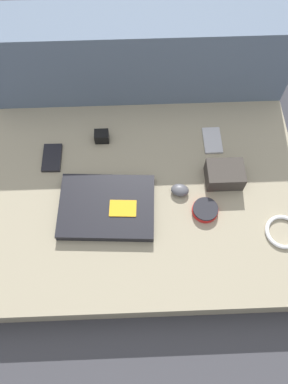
% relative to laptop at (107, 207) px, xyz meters
% --- Properties ---
extents(ground_plane, '(8.00, 8.00, 0.00)m').
position_rel_laptop_xyz_m(ground_plane, '(0.13, 0.05, -0.12)').
color(ground_plane, '#38383D').
extents(couch_seat, '(1.11, 0.79, 0.11)m').
position_rel_laptop_xyz_m(couch_seat, '(0.13, 0.05, -0.07)').
color(couch_seat, gray).
rests_on(couch_seat, ground_plane).
extents(couch_backrest, '(1.11, 0.20, 0.43)m').
position_rel_laptop_xyz_m(couch_backrest, '(0.13, 0.55, 0.09)').
color(couch_backrest, slate).
rests_on(couch_backrest, ground_plane).
extents(laptop, '(0.33, 0.25, 0.03)m').
position_rel_laptop_xyz_m(laptop, '(0.00, 0.00, 0.00)').
color(laptop, black).
rests_on(laptop, couch_seat).
extents(computer_mouse, '(0.07, 0.06, 0.03)m').
position_rel_laptop_xyz_m(computer_mouse, '(0.25, 0.05, -0.00)').
color(computer_mouse, '#4C4C51').
rests_on(computer_mouse, couch_seat).
extents(speaker_puck, '(0.09, 0.09, 0.02)m').
position_rel_laptop_xyz_m(speaker_puck, '(0.33, -0.02, -0.00)').
color(speaker_puck, red).
rests_on(speaker_puck, couch_seat).
extents(phone_silver, '(0.07, 0.12, 0.01)m').
position_rel_laptop_xyz_m(phone_silver, '(-0.20, 0.21, -0.01)').
color(phone_silver, black).
rests_on(phone_silver, couch_seat).
extents(phone_black, '(0.07, 0.11, 0.01)m').
position_rel_laptop_xyz_m(phone_black, '(0.39, 0.26, -0.01)').
color(phone_black, '#B7B7BC').
rests_on(phone_black, couch_seat).
extents(camera_pouch, '(0.13, 0.10, 0.07)m').
position_rel_laptop_xyz_m(camera_pouch, '(0.41, 0.10, 0.02)').
color(camera_pouch, '#38332D').
rests_on(camera_pouch, couch_seat).
extents(charger_brick, '(0.05, 0.04, 0.04)m').
position_rel_laptop_xyz_m(charger_brick, '(-0.02, 0.29, 0.01)').
color(charger_brick, black).
rests_on(charger_brick, couch_seat).
extents(cable_coil, '(0.12, 0.12, 0.01)m').
position_rel_laptop_xyz_m(cable_coil, '(0.58, -0.11, -0.01)').
color(cable_coil, white).
rests_on(cable_coil, couch_seat).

